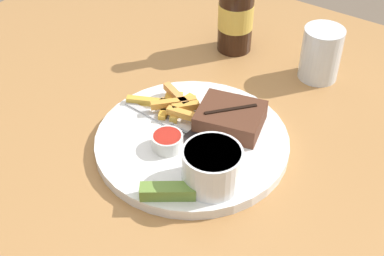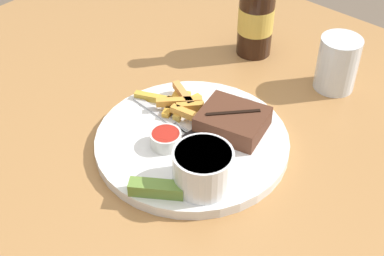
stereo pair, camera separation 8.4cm
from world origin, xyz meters
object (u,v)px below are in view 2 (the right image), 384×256
object	(u,v)px
beer_bottle	(256,17)
dinner_plate	(192,142)
knife_utensil	(210,125)
coleslaw_cup	(203,167)
steak_portion	(233,121)
pickle_spear	(156,189)
dipping_sauce_cup	(166,138)
fork_utensil	(158,113)
drinking_glass	(337,64)

from	to	relation	value
beer_bottle	dinner_plate	bearing A→B (deg)	-72.00
dinner_plate	knife_utensil	world-z (taller)	knife_utensil
beer_bottle	coleslaw_cup	bearing A→B (deg)	-64.12
steak_portion	knife_utensil	xyz separation A→B (m)	(-0.03, -0.02, -0.01)
pickle_spear	beer_bottle	size ratio (longest dim) A/B	0.35
steak_portion	knife_utensil	world-z (taller)	steak_portion
dinner_plate	knife_utensil	xyz separation A→B (m)	(0.00, 0.04, 0.01)
dinner_plate	dipping_sauce_cup	xyz separation A→B (m)	(-0.02, -0.04, 0.02)
coleslaw_cup	beer_bottle	world-z (taller)	beer_bottle
knife_utensil	coleslaw_cup	bearing A→B (deg)	-140.27
dinner_plate	fork_utensil	bearing A→B (deg)	175.21
knife_utensil	drinking_glass	world-z (taller)	drinking_glass
steak_portion	drinking_glass	distance (m)	0.24
coleslaw_cup	knife_utensil	size ratio (longest dim) A/B	0.53
steak_portion	beer_bottle	distance (m)	0.27
knife_utensil	dinner_plate	bearing A→B (deg)	179.30
steak_portion	pickle_spear	distance (m)	0.18
fork_utensil	knife_utensil	bearing A→B (deg)	26.40
dinner_plate	beer_bottle	bearing A→B (deg)	108.00
coleslaw_cup	dipping_sauce_cup	bearing A→B (deg)	165.80
dipping_sauce_cup	fork_utensil	size ratio (longest dim) A/B	0.37
coleslaw_cup	fork_utensil	world-z (taller)	coleslaw_cup
fork_utensil	beer_bottle	bearing A→B (deg)	97.43
knife_utensil	drinking_glass	distance (m)	0.27
coleslaw_cup	drinking_glass	size ratio (longest dim) A/B	0.87
beer_bottle	pickle_spear	bearing A→B (deg)	-71.73
knife_utensil	beer_bottle	bearing A→B (deg)	25.86
steak_portion	pickle_spear	size ratio (longest dim) A/B	1.57
pickle_spear	knife_utensil	xyz separation A→B (m)	(-0.04, 0.17, -0.01)
steak_portion	dipping_sauce_cup	bearing A→B (deg)	-118.45
fork_utensil	coleslaw_cup	bearing A→B (deg)	-19.29
dinner_plate	coleslaw_cup	world-z (taller)	coleslaw_cup
fork_utensil	drinking_glass	distance (m)	0.34
knife_utensil	beer_bottle	size ratio (longest dim) A/B	0.75
dinner_plate	beer_bottle	distance (m)	0.32
steak_portion	beer_bottle	world-z (taller)	beer_bottle
steak_portion	pickle_spear	xyz separation A→B (m)	(0.01, -0.18, -0.01)
steak_portion	coleslaw_cup	size ratio (longest dim) A/B	1.38
knife_utensil	beer_bottle	distance (m)	0.28
coleslaw_cup	drinking_glass	distance (m)	0.36
steak_portion	pickle_spear	world-z (taller)	steak_portion
pickle_spear	beer_bottle	world-z (taller)	beer_bottle
beer_bottle	drinking_glass	xyz separation A→B (m)	(0.18, 0.00, -0.03)
dipping_sauce_cup	drinking_glass	size ratio (longest dim) A/B	0.49
dinner_plate	coleslaw_cup	size ratio (longest dim) A/B	3.56
dipping_sauce_cup	drinking_glass	xyz separation A→B (m)	(0.11, 0.34, 0.02)
dinner_plate	pickle_spear	size ratio (longest dim) A/B	4.03
dipping_sauce_cup	pickle_spear	distance (m)	0.10
beer_bottle	dipping_sauce_cup	bearing A→B (deg)	-77.10
steak_portion	fork_utensil	distance (m)	0.13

